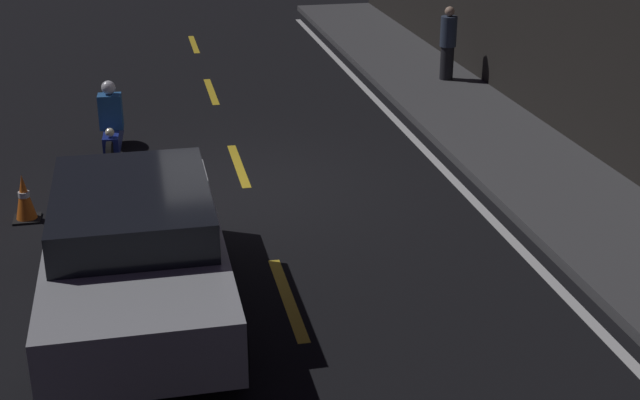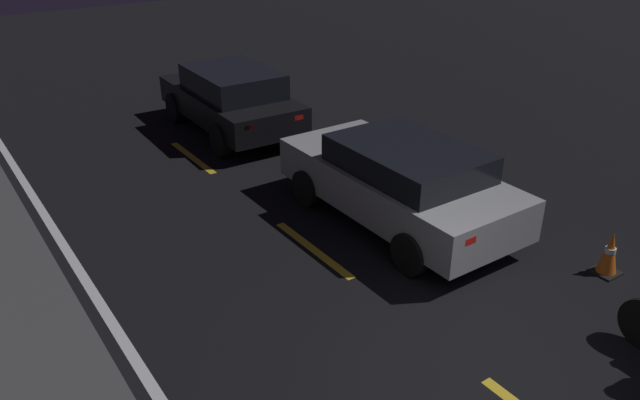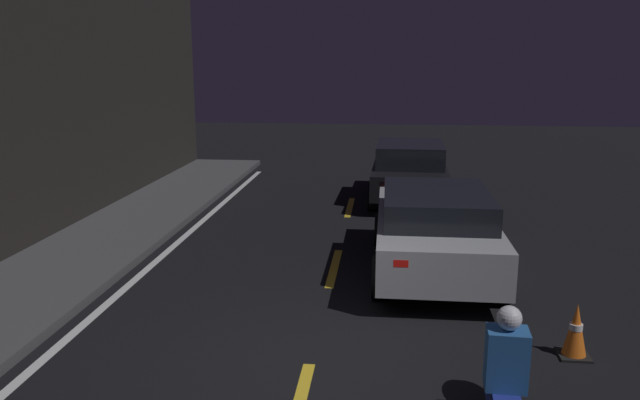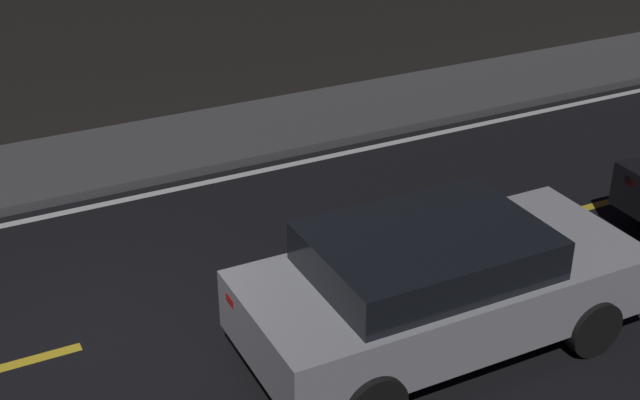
{
  "view_description": "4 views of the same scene",
  "coord_description": "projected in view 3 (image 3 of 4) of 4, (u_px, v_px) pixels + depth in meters",
  "views": [
    {
      "loc": [
        12.41,
        -1.52,
        4.97
      ],
      "look_at": [
        3.17,
        0.45,
        1.05
      ],
      "focal_mm": 50.0,
      "sensor_mm": 36.0,
      "label": 1
    },
    {
      "loc": [
        -3.4,
        4.62,
        4.99
      ],
      "look_at": [
        2.94,
        0.26,
        1.16
      ],
      "focal_mm": 35.0,
      "sensor_mm": 36.0,
      "label": 2
    },
    {
      "loc": [
        -6.64,
        -0.83,
        3.48
      ],
      "look_at": [
        4.77,
        0.38,
        0.9
      ],
      "focal_mm": 35.0,
      "sensor_mm": 36.0,
      "label": 3
    },
    {
      "loc": [
        -1.21,
        -8.14,
        5.86
      ],
      "look_at": [
        3.0,
        0.19,
        1.0
      ],
      "focal_mm": 50.0,
      "sensor_mm": 36.0,
      "label": 4
    }
  ],
  "objects": [
    {
      "name": "ground_plane",
      "position": [
        309.0,
        364.0,
        7.29
      ],
      "size": [
        56.0,
        56.0,
        0.0
      ],
      "primitive_type": "plane",
      "color": "black"
    },
    {
      "name": "van_black",
      "position": [
        409.0,
        169.0,
        15.64
      ],
      "size": [
        4.18,
        2.01,
        1.48
      ],
      "rotation": [
        0.0,
        0.0,
        -0.03
      ],
      "color": "black",
      "rests_on": "ground"
    },
    {
      "name": "lane_dash_d",
      "position": [
        334.0,
        267.0,
        10.68
      ],
      "size": [
        2.0,
        0.14,
        0.01
      ],
      "color": "gold",
      "rests_on": "ground"
    },
    {
      "name": "traffic_cone_near",
      "position": [
        576.0,
        331.0,
        7.42
      ],
      "size": [
        0.37,
        0.37,
        0.67
      ],
      "color": "black",
      "rests_on": "ground"
    },
    {
      "name": "hatchback_silver",
      "position": [
        434.0,
        228.0,
        10.29
      ],
      "size": [
        4.32,
        2.01,
        1.42
      ],
      "rotation": [
        0.0,
        0.0,
        0.0
      ],
      "color": "#9EA0A5",
      "rests_on": "ground"
    },
    {
      "name": "lane_solid_kerb",
      "position": [
        53.0,
        351.0,
        7.61
      ],
      "size": [
        25.2,
        0.14,
        0.01
      ],
      "color": "silver",
      "rests_on": "ground"
    },
    {
      "name": "motorcycle",
      "position": [
        505.0,
        399.0,
        5.48
      ],
      "size": [
        2.41,
        0.38,
        1.4
      ],
      "rotation": [
        0.0,
        0.0,
        -0.06
      ],
      "color": "black",
      "rests_on": "ground"
    },
    {
      "name": "lane_dash_e",
      "position": [
        350.0,
        207.0,
        15.05
      ],
      "size": [
        2.0,
        0.14,
        0.01
      ],
      "color": "gold",
      "rests_on": "ground"
    }
  ]
}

